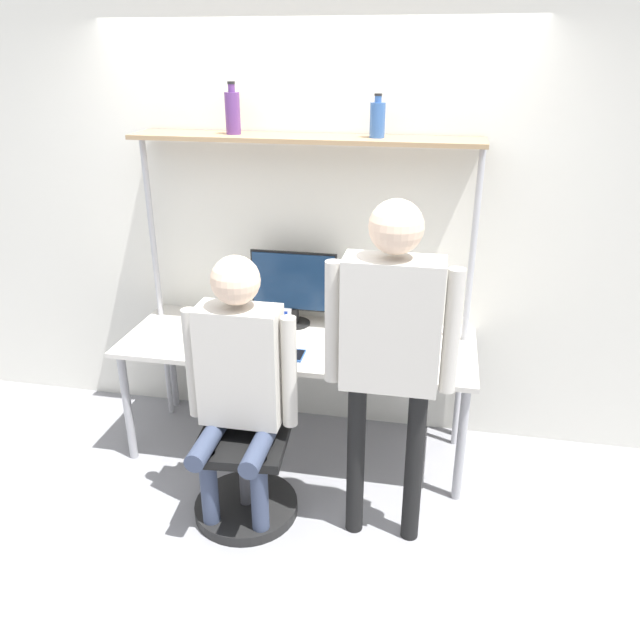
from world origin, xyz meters
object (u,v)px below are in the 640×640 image
(monitor, at_px, (294,285))
(person_standing, at_px, (391,335))
(laptop, at_px, (260,338))
(cell_phone, at_px, (298,355))
(bottle_blue, at_px, (377,119))
(person_seated, at_px, (238,372))
(office_chair, at_px, (246,463))
(bottle_purple, at_px, (233,112))

(monitor, bearing_deg, person_standing, -53.59)
(laptop, distance_m, cell_phone, 0.26)
(bottle_blue, bearing_deg, person_standing, -77.80)
(monitor, bearing_deg, laptop, -107.41)
(laptop, distance_m, person_standing, 1.02)
(person_seated, height_order, person_standing, person_standing)
(laptop, bearing_deg, person_standing, -34.54)
(monitor, distance_m, person_seated, 0.92)
(monitor, distance_m, bottle_blue, 1.10)
(laptop, bearing_deg, monitor, 72.59)
(laptop, distance_m, office_chair, 0.71)
(monitor, height_order, bottle_purple, bottle_purple)
(person_standing, distance_m, bottle_purple, 1.60)
(bottle_blue, bearing_deg, monitor, 177.06)
(bottle_purple, bearing_deg, monitor, 4.36)
(laptop, bearing_deg, bottle_purple, 121.15)
(cell_phone, bearing_deg, person_seated, -112.17)
(person_seated, bearing_deg, bottle_purple, 106.45)
(monitor, bearing_deg, bottle_blue, -2.94)
(monitor, bearing_deg, cell_phone, -74.29)
(laptop, bearing_deg, cell_phone, -16.19)
(monitor, relative_size, cell_phone, 3.58)
(person_seated, distance_m, bottle_blue, 1.53)
(cell_phone, bearing_deg, bottle_purple, 137.22)
(person_standing, bearing_deg, person_seated, 179.20)
(cell_phone, relative_size, office_chair, 0.16)
(office_chair, bearing_deg, bottle_blue, 56.63)
(office_chair, distance_m, bottle_blue, 1.98)
(person_standing, height_order, bottle_blue, bottle_blue)
(monitor, bearing_deg, office_chair, -94.57)
(cell_phone, xyz_separation_m, office_chair, (-0.19, -0.42, -0.46))
(cell_phone, xyz_separation_m, bottle_blue, (0.36, 0.42, 1.24))
(cell_phone, height_order, person_standing, person_standing)
(person_seated, height_order, bottle_purple, bottle_purple)
(office_chair, xyz_separation_m, person_standing, (0.75, -0.05, 0.85))
(cell_phone, xyz_separation_m, bottle_purple, (-0.45, 0.42, 1.27))
(person_standing, bearing_deg, cell_phone, 139.26)
(laptop, bearing_deg, person_seated, -84.56)
(bottle_purple, bearing_deg, office_chair, -72.96)
(office_chair, xyz_separation_m, person_seated, (0.00, -0.04, 0.58))
(monitor, xyz_separation_m, office_chair, (-0.07, -0.86, -0.71))
(monitor, bearing_deg, person_seated, -94.13)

